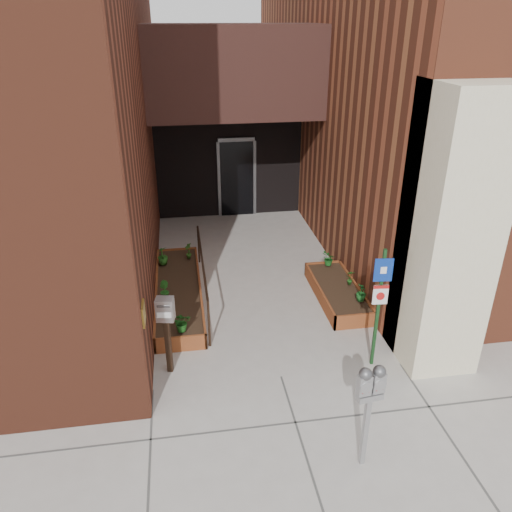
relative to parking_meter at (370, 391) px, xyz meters
name	(u,v)px	position (x,y,z in m)	size (l,w,h in m)	color
ground	(281,377)	(-0.68, 1.80, -1.17)	(80.00, 80.00, 0.00)	#9E9991
architecture	(220,24)	(-0.86, 8.70, 3.81)	(20.00, 14.60, 10.00)	#602B1B
planter_left	(179,293)	(-2.23, 4.50, -1.04)	(0.90, 3.60, 0.30)	brown
planter_right	(337,293)	(0.92, 4.00, -1.04)	(0.80, 2.20, 0.30)	brown
handrail	(202,265)	(-1.73, 4.45, -0.42)	(0.04, 3.34, 0.90)	black
parking_meter	(370,391)	(0.00, 0.00, 0.00)	(0.34, 0.17, 1.51)	#979799
sign_post	(380,297)	(0.86, 1.89, 0.10)	(0.28, 0.08, 2.07)	#143817
payment_dropbox	(166,320)	(-2.40, 2.24, -0.20)	(0.30, 0.24, 1.34)	black
shrub_left_a	(182,322)	(-2.18, 2.90, -0.70)	(0.30, 0.30, 0.34)	#1B5518
shrub_left_b	(164,291)	(-2.48, 4.01, -0.68)	(0.21, 0.21, 0.37)	#1F5B1A
shrub_left_c	(163,256)	(-2.53, 5.53, -0.67)	(0.22, 0.22, 0.40)	#225A19
shrub_left_d	(188,251)	(-1.97, 5.73, -0.69)	(0.19, 0.19, 0.36)	#2B5F1B
shrub_right_a	(361,292)	(1.17, 3.38, -0.70)	(0.19, 0.19, 0.34)	#17501C
shrub_right_b	(350,277)	(1.17, 4.02, -0.71)	(0.17, 0.17, 0.32)	#1F5919
shrub_right_c	(329,259)	(0.99, 4.90, -0.72)	(0.28, 0.28, 0.31)	#1B5E1D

